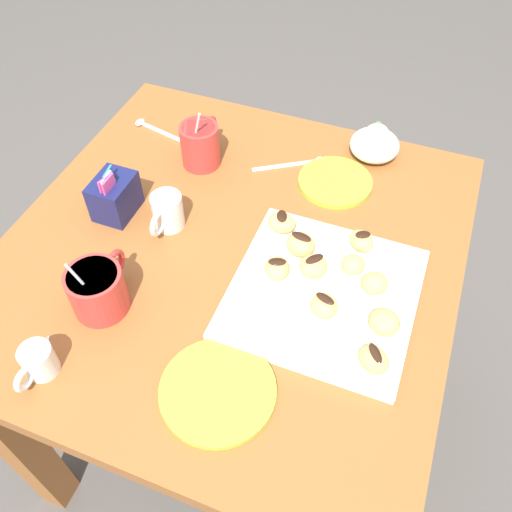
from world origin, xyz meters
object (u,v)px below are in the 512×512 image
saucer_lime_left (218,391)px  saucer_lime_right (335,182)px  beignet_2 (361,241)px  beignet_9 (282,223)px  cream_pitcher_white (167,210)px  beignet_4 (353,264)px  beignet_6 (373,360)px  dining_table (233,292)px  beignet_5 (384,322)px  chocolate_sauce_pitcher (38,360)px  coffee_mug_red_right (201,143)px  ice_cream_bowl (375,143)px  pastry_plate_square (323,294)px  beignet_1 (301,244)px  beignet_7 (374,283)px  coffee_mug_red_left (98,289)px  beignet_8 (313,266)px  beignet_3 (277,268)px  sugar_caddy (115,196)px  beignet_0 (324,306)px

saucer_lime_left → saucer_lime_right: 0.52m
beignet_2 → beignet_9: size_ratio=0.94×
cream_pitcher_white → beignet_4: size_ratio=2.42×
beignet_6 → beignet_9: beignet_6 is taller
beignet_2 → beignet_4: bearing=179.4°
dining_table → saucer_lime_left: saucer_lime_left is taller
beignet_5 → beignet_9: 0.27m
chocolate_sauce_pitcher → beignet_6: (0.19, -0.48, 0.00)m
dining_table → beignet_2: (0.08, -0.23, 0.18)m
saucer_lime_left → saucer_lime_right: same height
coffee_mug_red_right → ice_cream_bowl: coffee_mug_red_right is taller
beignet_2 → pastry_plate_square: bearing=164.3°
beignet_1 → beignet_4: (-0.01, -0.10, -0.01)m
beignet_9 → beignet_7: bearing=-111.6°
beignet_9 → ice_cream_bowl: bearing=-20.5°
coffee_mug_red_left → beignet_8: bearing=-59.9°
beignet_4 → beignet_7: beignet_7 is taller
coffee_mug_red_left → beignet_3: coffee_mug_red_left is taller
coffee_mug_red_left → beignet_6: size_ratio=2.57×
sugar_caddy → beignet_0: bearing=-102.3°
coffee_mug_red_right → ice_cream_bowl: size_ratio=1.35×
chocolate_sauce_pitcher → beignet_3: 0.41m
cream_pitcher_white → ice_cream_bowl: (0.35, -0.32, -0.01)m
pastry_plate_square → beignet_8: beignet_8 is taller
coffee_mug_red_left → beignet_0: coffee_mug_red_left is taller
beignet_0 → coffee_mug_red_left: bearing=107.1°
beignet_3 → beignet_9: size_ratio=0.90×
beignet_4 → beignet_8: (-0.03, 0.06, 0.00)m
chocolate_sauce_pitcher → beignet_7: 0.56m
ice_cream_bowl → beignet_0: 0.45m
pastry_plate_square → sugar_caddy: sugar_caddy is taller
beignet_3 → beignet_4: beignet_3 is taller
sugar_caddy → saucer_lime_right: sugar_caddy is taller
sugar_caddy → saucer_lime_right: (0.24, -0.38, -0.04)m
ice_cream_bowl → beignet_3: bearing=168.5°
beignet_4 → beignet_8: size_ratio=0.86×
beignet_6 → beignet_9: (0.22, 0.23, -0.00)m
ice_cream_bowl → chocolate_sauce_pitcher: (-0.71, 0.37, -0.00)m
beignet_4 → sugar_caddy: bearing=91.0°
dining_table → beignet_7: size_ratio=18.84×
ice_cream_bowl → beignet_2: bearing=-171.8°
sugar_caddy → beignet_5: size_ratio=2.02×
dining_table → beignet_0: (-0.09, -0.21, 0.18)m
pastry_plate_square → beignet_0: (-0.04, -0.01, 0.03)m
saucer_lime_right → beignet_3: size_ratio=3.13×
beignet_1 → beignet_8: beignet_1 is taller
saucer_lime_right → beignet_5: (-0.33, -0.17, 0.03)m
coffee_mug_red_right → sugar_caddy: bearing=154.9°
dining_table → beignet_6: bearing=-117.5°
coffee_mug_red_right → beignet_0: coffee_mug_red_right is taller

